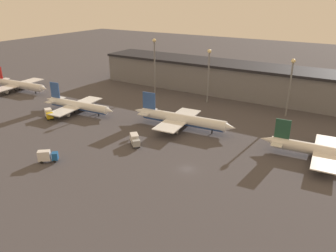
% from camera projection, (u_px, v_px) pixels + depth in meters
% --- Properties ---
extents(ground, '(600.00, 600.00, 0.00)m').
position_uv_depth(ground, '(187.00, 169.00, 96.01)').
color(ground, '#423F44').
extents(terminal_building, '(178.78, 21.85, 15.53)m').
position_uv_depth(terminal_building, '(266.00, 83.00, 157.25)').
color(terminal_building, slate).
rests_on(terminal_building, ground).
extents(airplane_0, '(41.16, 31.16, 11.60)m').
position_uv_depth(airplane_0, '(18.00, 85.00, 172.27)').
color(airplane_0, silver).
rests_on(airplane_0, ground).
extents(airplane_1, '(37.07, 27.85, 11.84)m').
position_uv_depth(airplane_1, '(78.00, 105.00, 140.78)').
color(airplane_1, white).
rests_on(airplane_1, ground).
extents(airplane_2, '(42.21, 26.65, 12.27)m').
position_uv_depth(airplane_2, '(181.00, 119.00, 124.15)').
color(airplane_2, white).
rests_on(airplane_2, ground).
extents(airplane_3, '(43.52, 27.30, 11.20)m').
position_uv_depth(airplane_3, '(331.00, 153.00, 99.31)').
color(airplane_3, white).
rests_on(airplane_3, ground).
extents(service_vehicle_1, '(6.37, 6.26, 3.55)m').
position_uv_depth(service_vehicle_1, '(135.00, 139.00, 110.72)').
color(service_vehicle_1, '#9EA3A8').
rests_on(service_vehicle_1, ground).
extents(service_vehicle_2, '(5.76, 5.23, 3.82)m').
position_uv_depth(service_vehicle_2, '(47.00, 156.00, 99.26)').
color(service_vehicle_2, '#195199').
rests_on(service_vehicle_2, ground).
extents(service_vehicle_3, '(6.01, 4.94, 3.88)m').
position_uv_depth(service_vehicle_3, '(49.00, 114.00, 134.16)').
color(service_vehicle_3, gold).
rests_on(service_vehicle_3, ground).
extents(lamp_post_0, '(1.80, 1.80, 27.51)m').
position_uv_depth(lamp_post_0, '(155.00, 60.00, 162.63)').
color(lamp_post_0, slate).
rests_on(lamp_post_0, ground).
extents(lamp_post_1, '(1.80, 1.80, 24.77)m').
position_uv_depth(lamp_post_1, '(209.00, 69.00, 149.14)').
color(lamp_post_1, slate).
rests_on(lamp_post_1, ground).
extents(lamp_post_2, '(1.80, 1.80, 24.02)m').
position_uv_depth(lamp_post_2, '(291.00, 80.00, 132.01)').
color(lamp_post_2, slate).
rests_on(lamp_post_2, ground).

